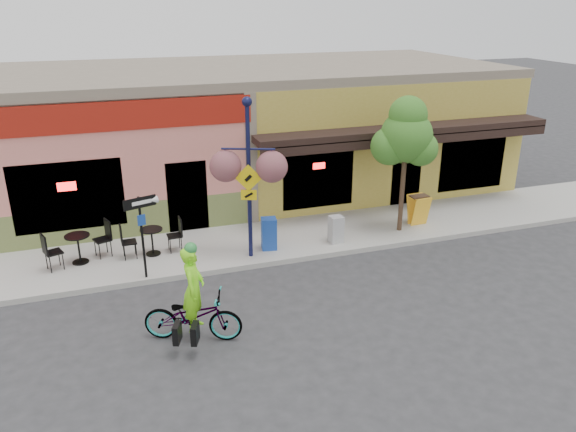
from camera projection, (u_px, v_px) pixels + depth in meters
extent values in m
plane|color=#2D2D30|center=(322.00, 267.00, 15.08)|extent=(90.00, 90.00, 0.00)
cube|color=#9E9B93|center=(298.00, 237.00, 16.82)|extent=(24.00, 3.00, 0.15)
cube|color=#A8A59E|center=(315.00, 257.00, 15.54)|extent=(24.00, 0.12, 0.15)
imported|color=maroon|center=(193.00, 316.00, 11.74)|extent=(2.20, 1.44, 1.09)
imported|color=#87FF1A|center=(194.00, 300.00, 11.61)|extent=(0.66, 0.80, 1.86)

